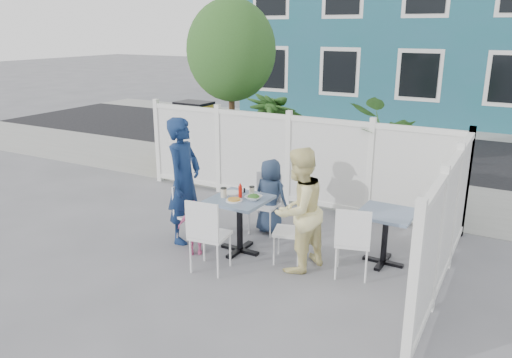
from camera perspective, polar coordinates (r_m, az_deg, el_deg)
The scene contains 30 objects.
ground at distance 7.09m, azimuth -5.57°, elevation -8.46°, with size 80.00×80.00×0.00m, color slate.
near_sidewalk at distance 10.23m, azimuth 6.48°, elevation -0.38°, with size 24.00×2.60×0.01m, color gray.
street at distance 13.61m, azimuth 12.50°, elevation 3.69°, with size 24.00×5.00×0.01m, color black.
far_sidewalk at distance 16.55m, azimuth 15.63°, elevation 5.79°, with size 24.00×1.60×0.01m, color gray.
building at distance 19.69m, azimuth 17.34°, elevation 16.14°, with size 11.00×6.00×6.00m.
fence_back at distance 8.74m, azimuth 3.72°, elevation 2.01°, with size 5.86×0.08×1.60m.
fence_right at distance 6.30m, azimuth 20.87°, elevation -5.12°, with size 0.08×3.66×1.60m.
tree at distance 10.05m, azimuth -2.87°, elevation 14.42°, with size 1.80×1.62×3.59m.
utility_cabinet at distance 11.67m, azimuth -7.00°, elevation 5.18°, with size 0.73×0.52×1.35m, color gold.
potted_shrub_a at distance 9.58m, azimuth 2.15°, elevation 4.32°, with size 1.05×1.05×1.88m, color #2C521E.
potted_shrub_b at distance 8.70m, azimuth 16.25°, elevation 2.31°, with size 1.68×1.46×1.87m, color #2C521E.
main_table at distance 6.89m, azimuth -1.89°, elevation -3.60°, with size 0.78×0.78×0.79m.
spare_table at distance 6.77m, azimuth 14.62°, elevation -4.97°, with size 0.71×0.71×0.73m.
chair_left at distance 7.31m, azimuth -7.75°, elevation -3.44°, with size 0.43×0.44×0.87m.
chair_right at distance 6.65m, azimuth 4.38°, elevation -5.41°, with size 0.48×0.49×0.87m.
chair_back at distance 7.63m, azimuth 1.17°, elevation -2.23°, with size 0.44×0.42×0.90m.
chair_near at distance 6.34m, azimuth -5.65°, elevation -5.91°, with size 0.50×0.48×0.99m.
chair_spare at distance 6.30m, azimuth 11.00°, elevation -6.59°, with size 0.52×0.51×0.94m.
man at distance 7.25m, azimuth -8.23°, elevation -0.18°, with size 0.67×0.44×1.83m, color #12264F.
woman at distance 6.36m, azimuth 4.88°, elevation -3.56°, with size 0.79×0.61×1.62m, color #F1D94F.
boy at distance 7.57m, azimuth 1.67°, elevation -1.98°, with size 0.56×0.37×1.15m, color #23334D.
toddler at distance 6.98m, azimuth -7.06°, elevation -5.47°, with size 0.45×0.19×0.77m, color pink.
plate_main at distance 6.72m, azimuth -2.52°, elevation -2.46°, with size 0.23×0.23×0.01m, color white.
plate_side at distance 7.02m, azimuth -2.71°, elevation -1.60°, with size 0.24×0.24×0.02m, color white.
salad_bowl at distance 6.76m, azimuth -0.29°, elevation -2.16°, with size 0.22×0.22×0.05m, color white.
coffee_cup_a at distance 6.86m, azimuth -3.71°, elevation -1.60°, with size 0.08×0.08×0.12m, color beige.
coffee_cup_b at distance 6.94m, azimuth -0.47°, elevation -1.38°, with size 0.08×0.08×0.11m, color beige.
ketchup_bottle at distance 6.84m, azimuth -1.81°, elevation -1.45°, with size 0.05×0.05×0.16m, color red.
salt_shaker at distance 7.06m, azimuth -1.44°, elevation -1.27°, with size 0.03×0.03×0.06m, color white.
pepper_shaker at distance 7.04m, azimuth -1.35°, elevation -1.31°, with size 0.03×0.03×0.07m, color black.
Camera 1 is at (3.67, -5.25, 3.03)m, focal length 35.00 mm.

